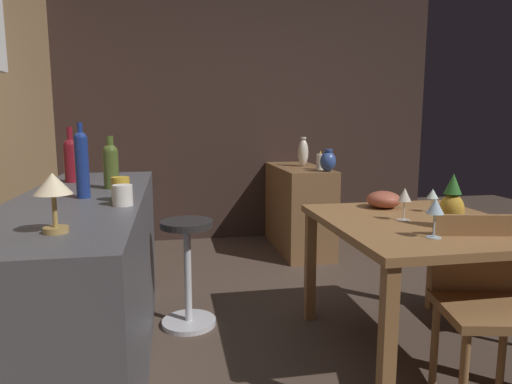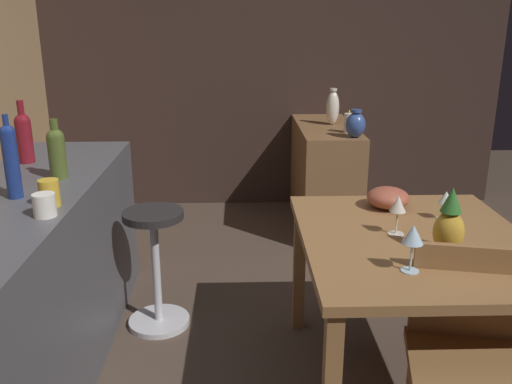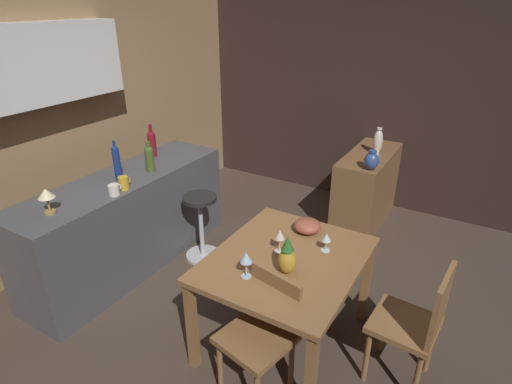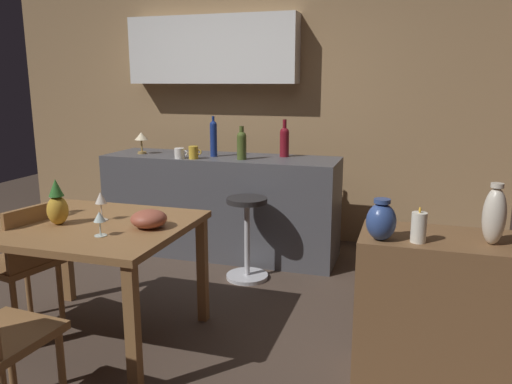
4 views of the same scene
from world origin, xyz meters
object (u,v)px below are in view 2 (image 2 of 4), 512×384
at_px(cup_mustard, 49,193).
at_px(vase_ceramic_ivory, 333,108).
at_px(pineapple_centerpiece, 449,225).
at_px(wine_bottle_olive, 57,151).
at_px(pillar_candle_tall, 349,123).
at_px(wine_bottle_cobalt, 11,159).
at_px(wine_bottle_ruby, 24,135).
at_px(wine_glass_left, 398,206).
at_px(wine_glass_right, 446,199).
at_px(sideboard_cabinet, 324,176).
at_px(wine_glass_center, 413,236).
at_px(fruit_bowl, 388,198).
at_px(vase_ceramic_blue, 356,125).
at_px(bar_stool, 156,266).
at_px(cup_white, 45,205).
at_px(chair_near_window, 464,350).
at_px(dining_table, 414,256).

relative_size(cup_mustard, vase_ceramic_ivory, 0.41).
distance_m(cup_mustard, vase_ceramic_ivory, 2.63).
distance_m(pineapple_centerpiece, vase_ceramic_ivory, 2.31).
distance_m(wine_bottle_olive, pillar_candle_tall, 2.20).
bearing_deg(wine_bottle_cobalt, vase_ceramic_ivory, -39.50).
relative_size(pineapple_centerpiece, wine_bottle_ruby, 0.82).
bearing_deg(wine_bottle_olive, wine_glass_left, -103.35).
bearing_deg(wine_glass_right, pillar_candle_tall, 4.77).
height_order(sideboard_cabinet, wine_glass_left, wine_glass_left).
distance_m(wine_glass_center, fruit_bowl, 0.72).
bearing_deg(fruit_bowl, vase_ceramic_blue, -4.37).
distance_m(bar_stool, wine_bottle_cobalt, 0.99).
bearing_deg(vase_ceramic_ivory, wine_glass_left, 178.13).
relative_size(wine_bottle_olive, cup_mustard, 2.42).
height_order(bar_stool, wine_bottle_cobalt, wine_bottle_cobalt).
xyz_separation_m(sideboard_cabinet, pineapple_centerpiece, (-2.26, -0.13, 0.44)).
bearing_deg(bar_stool, pillar_candle_tall, -45.18).
bearing_deg(wine_glass_right, vase_ceramic_ivory, 5.98).
bearing_deg(wine_glass_center, wine_glass_right, -30.86).
xyz_separation_m(wine_bottle_cobalt, cup_mustard, (-0.11, -0.18, -0.11)).
relative_size(wine_glass_left, pineapple_centerpiece, 0.65).
height_order(wine_glass_center, wine_bottle_cobalt, wine_bottle_cobalt).
height_order(wine_glass_right, wine_bottle_cobalt, wine_bottle_cobalt).
height_order(wine_glass_right, wine_bottle_olive, wine_bottle_olive).
relative_size(bar_stool, wine_glass_center, 3.67).
bearing_deg(sideboard_cabinet, cup_mustard, 145.53).
distance_m(wine_bottle_ruby, pillar_candle_tall, 2.23).
xyz_separation_m(sideboard_cabinet, cup_white, (-2.24, 1.43, 0.54)).
relative_size(chair_near_window, vase_ceramic_blue, 4.24).
height_order(chair_near_window, vase_ceramic_ivory, vase_ceramic_ivory).
distance_m(chair_near_window, cup_mustard, 1.70).
bearing_deg(wine_bottle_olive, pillar_candle_tall, -49.27).
xyz_separation_m(wine_glass_left, wine_glass_center, (-0.36, 0.05, 0.01)).
bearing_deg(bar_stool, chair_near_window, -128.79).
bearing_deg(bar_stool, wine_bottle_ruby, 78.93).
relative_size(sideboard_cabinet, wine_glass_center, 6.08).
height_order(wine_bottle_ruby, wine_bottle_cobalt, wine_bottle_cobalt).
bearing_deg(fruit_bowl, pineapple_centerpiece, -169.71).
height_order(dining_table, chair_near_window, chair_near_window).
bearing_deg(vase_ceramic_blue, wine_glass_right, -175.25).
bearing_deg(wine_glass_right, wine_bottle_cobalt, 93.23).
bearing_deg(pineapple_centerpiece, cup_white, 89.21).
height_order(chair_near_window, fruit_bowl, fruit_bowl).
xyz_separation_m(sideboard_cabinet, bar_stool, (-1.53, 1.14, -0.06)).
relative_size(cup_white, vase_ceramic_ivory, 0.42).
bearing_deg(wine_bottle_ruby, vase_ceramic_blue, -63.81).
height_order(dining_table, wine_glass_left, wine_glass_left).
bearing_deg(chair_near_window, cup_mustard, 74.68).
distance_m(fruit_bowl, vase_ceramic_blue, 1.29).
height_order(sideboard_cabinet, cup_white, cup_white).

